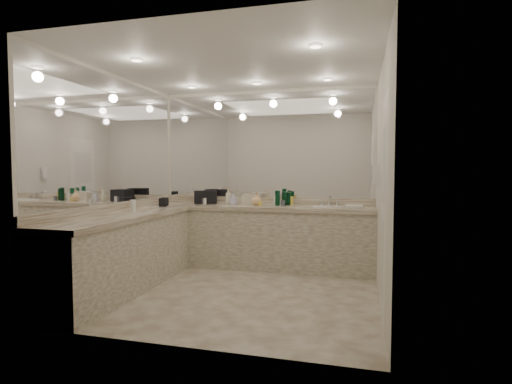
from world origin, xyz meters
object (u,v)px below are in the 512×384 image
(sink, at_px, (328,207))
(hand_towel, at_px, (354,207))
(soap_bottle_c, at_px, (257,199))
(black_toiletry_bag, at_px, (206,197))
(soap_bottle_b, at_px, (234,199))
(soap_bottle_a, at_px, (228,196))
(cream_cosmetic_case, at_px, (252,199))
(wall_phone, at_px, (375,175))

(sink, relative_size, hand_towel, 1.94)
(hand_towel, xyz_separation_m, soap_bottle_c, (-1.36, 0.08, 0.07))
(hand_towel, relative_size, soap_bottle_c, 1.23)
(black_toiletry_bag, relative_size, soap_bottle_b, 1.87)
(soap_bottle_a, bearing_deg, sink, -2.58)
(black_toiletry_bag, height_order, hand_towel, black_toiletry_bag)
(black_toiletry_bag, xyz_separation_m, cream_cosmetic_case, (0.72, 0.00, -0.02))
(wall_phone, xyz_separation_m, hand_towel, (-0.25, 0.41, -0.43))
(wall_phone, bearing_deg, black_toiletry_bag, 167.18)
(hand_towel, bearing_deg, soap_bottle_c, 176.62)
(soap_bottle_a, bearing_deg, soap_bottle_b, -32.90)
(hand_towel, bearing_deg, soap_bottle_b, 177.08)
(wall_phone, xyz_separation_m, black_toiletry_bag, (-2.43, 0.55, -0.36))
(soap_bottle_c, bearing_deg, hand_towel, -3.38)
(hand_towel, xyz_separation_m, soap_bottle_b, (-1.72, 0.09, 0.07))
(wall_phone, height_order, black_toiletry_bag, wall_phone)
(soap_bottle_a, bearing_deg, soap_bottle_c, -9.51)
(soap_bottle_c, bearing_deg, soap_bottle_a, 170.49)
(soap_bottle_b, xyz_separation_m, soap_bottle_c, (0.35, -0.01, 0.00))
(hand_towel, bearing_deg, sink, 165.49)
(sink, bearing_deg, soap_bottle_b, -179.85)
(soap_bottle_a, bearing_deg, hand_towel, -4.93)
(wall_phone, xyz_separation_m, soap_bottle_b, (-1.97, 0.50, -0.36))
(cream_cosmetic_case, height_order, hand_towel, cream_cosmetic_case)
(hand_towel, xyz_separation_m, soap_bottle_a, (-1.82, 0.16, 0.10))
(soap_bottle_a, distance_m, soap_bottle_c, 0.47)
(cream_cosmetic_case, distance_m, soap_bottle_b, 0.26)
(soap_bottle_c, bearing_deg, black_toiletry_bag, 175.54)
(cream_cosmetic_case, xyz_separation_m, soap_bottle_a, (-0.36, 0.01, 0.04))
(black_toiletry_bag, bearing_deg, soap_bottle_a, 2.23)
(black_toiletry_bag, relative_size, soap_bottle_a, 1.43)
(hand_towel, relative_size, soap_bottle_b, 1.28)
(soap_bottle_a, height_order, soap_bottle_c, soap_bottle_a)
(soap_bottle_b, bearing_deg, cream_cosmetic_case, 13.42)
(sink, relative_size, soap_bottle_c, 2.39)
(soap_bottle_a, bearing_deg, cream_cosmetic_case, -1.39)
(soap_bottle_b, bearing_deg, soap_bottle_c, -1.13)
(sink, relative_size, wall_phone, 1.83)
(cream_cosmetic_case, distance_m, soap_bottle_a, 0.37)
(soap_bottle_b, bearing_deg, soap_bottle_a, 147.10)
(black_toiletry_bag, relative_size, hand_towel, 1.46)
(hand_towel, distance_m, soap_bottle_a, 1.83)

